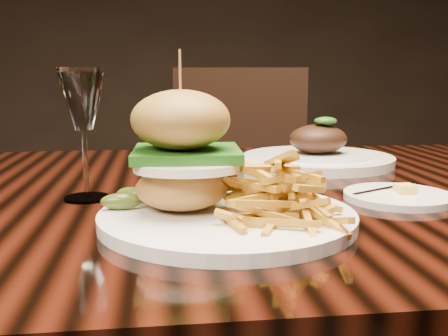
{
  "coord_description": "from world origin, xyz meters",
  "views": [
    {
      "loc": [
        -0.12,
        -0.8,
        0.93
      ],
      "look_at": [
        -0.04,
        -0.16,
        0.81
      ],
      "focal_mm": 42.0,
      "sensor_mm": 36.0,
      "label": 1
    }
  ],
  "objects": [
    {
      "name": "dining_table",
      "position": [
        0.0,
        0.0,
        0.67
      ],
      "size": [
        1.6,
        0.9,
        0.75
      ],
      "color": "black",
      "rests_on": "ground"
    },
    {
      "name": "chair_far",
      "position": [
        0.13,
        0.89,
        0.54
      ],
      "size": [
        0.55,
        0.55,
        0.95
      ],
      "rotation": [
        0.0,
        0.0,
        -0.21
      ],
      "color": "black",
      "rests_on": "ground"
    },
    {
      "name": "side_saucer",
      "position": [
        0.21,
        -0.11,
        0.76
      ],
      "size": [
        0.15,
        0.15,
        0.02
      ],
      "rotation": [
        0.0,
        0.0,
        -0.04
      ],
      "color": "white",
      "rests_on": "dining_table"
    },
    {
      "name": "wine_glass",
      "position": [
        -0.23,
        -0.05,
        0.89
      ],
      "size": [
        0.07,
        0.07,
        0.19
      ],
      "color": "white",
      "rests_on": "dining_table"
    },
    {
      "name": "ramekin",
      "position": [
        0.05,
        0.05,
        0.77
      ],
      "size": [
        0.09,
        0.09,
        0.04
      ],
      "primitive_type": "cube",
      "rotation": [
        0.0,
        0.0,
        0.18
      ],
      "color": "white",
      "rests_on": "dining_table"
    },
    {
      "name": "far_dish",
      "position": [
        0.19,
        0.2,
        0.77
      ],
      "size": [
        0.3,
        0.3,
        0.1
      ],
      "rotation": [
        0.0,
        0.0,
        0.12
      ],
      "color": "white",
      "rests_on": "dining_table"
    },
    {
      "name": "burger_plate",
      "position": [
        -0.05,
        -0.19,
        0.8
      ],
      "size": [
        0.31,
        0.31,
        0.2
      ],
      "rotation": [
        0.0,
        0.0,
        -0.26
      ],
      "color": "white",
      "rests_on": "dining_table"
    }
  ]
}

